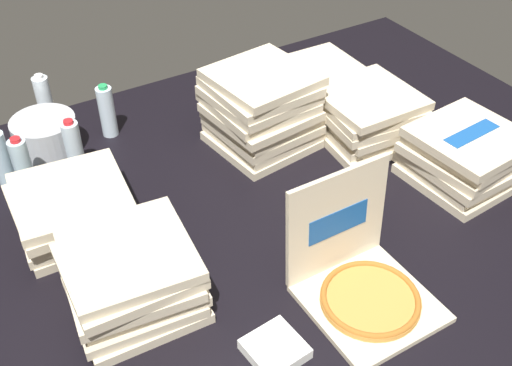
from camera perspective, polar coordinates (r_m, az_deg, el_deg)
ground_plane at (r=2.28m, az=0.58°, el=-4.56°), size 3.20×2.40×0.02m
open_pizza_box at (r=2.04m, az=9.61°, el=-8.71°), size 0.38×0.41×0.40m
pizza_stack_left_mid at (r=2.32m, az=-16.47°, el=-2.28°), size 0.42×0.44×0.18m
pizza_stack_left_near at (r=2.61m, az=0.48°, el=6.74°), size 0.44×0.44×0.33m
pizza_stack_center_near at (r=2.72m, az=10.16°, el=6.13°), size 0.44×0.43×0.22m
pizza_stack_center_far at (r=2.57m, az=18.63°, el=2.39°), size 0.44×0.43×0.22m
pizza_stack_left_far at (r=2.00m, az=-11.35°, el=-8.46°), size 0.45×0.44×0.22m
pizza_stack_right_far at (r=3.03m, az=5.63°, el=9.38°), size 0.40×0.41×0.15m
ice_bucket at (r=2.75m, az=-18.71°, el=4.08°), size 0.27×0.27×0.16m
water_bottle_0 at (r=2.61m, az=-22.32°, el=2.12°), size 0.07×0.07×0.25m
water_bottle_2 at (r=2.54m, az=-20.60°, el=1.50°), size 0.07×0.07×0.25m
water_bottle_3 at (r=2.58m, az=-16.36°, el=3.15°), size 0.07×0.07×0.25m
water_bottle_4 at (r=2.77m, az=-13.50°, el=6.42°), size 0.07×0.07×0.25m
water_bottle_5 at (r=2.92m, az=-18.81°, el=7.17°), size 0.07×0.07×0.25m
napkin_pile at (r=1.91m, az=1.75°, el=-14.97°), size 0.17×0.17×0.04m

